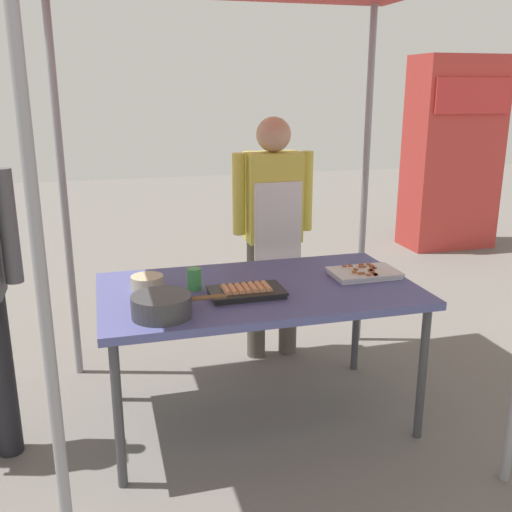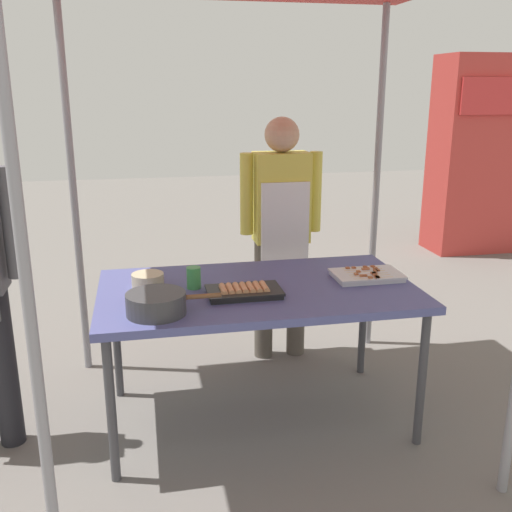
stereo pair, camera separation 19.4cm
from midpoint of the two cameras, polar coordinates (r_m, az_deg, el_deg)
name	(u,v)px [view 2 (the right image)]	position (r m, az deg, el deg)	size (l,w,h in m)	color
ground_plane	(258,417)	(3.29, 1.92, -15.48)	(18.00, 18.00, 0.00)	#66605B
stall_table	(258,297)	(2.99, 2.05, -4.01)	(1.60, 0.90, 0.75)	#4C518C
tray_grilled_sausages	(244,291)	(2.85, 0.78, -3.48)	(0.36, 0.22, 0.05)	black
tray_meat_skewers	(367,275)	(3.17, 12.52, -1.87)	(0.36, 0.24, 0.04)	silver
cooking_wok	(157,303)	(2.63, -7.63, -4.57)	(0.43, 0.27, 0.10)	#38383A
condiment_bowl	(148,280)	(3.00, -8.72, -2.35)	(0.16, 0.16, 0.07)	#BFB28C
drink_cup_near_edge	(194,278)	(2.94, -4.24, -2.15)	(0.07, 0.07, 0.11)	#3F994C
vendor_woman	(281,221)	(3.69, 3.97, 3.46)	(0.52, 0.23, 1.56)	#595147
neighbor_stall_left	(479,155)	(6.78, 21.76, 9.15)	(0.96, 0.56, 2.06)	#BF3833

